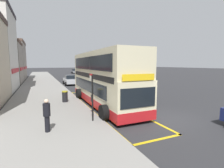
% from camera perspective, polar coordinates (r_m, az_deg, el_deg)
% --- Properties ---
extents(ground_plane, '(260.00, 260.00, 0.00)m').
position_cam_1_polar(ground_plane, '(40.70, -13.23, 1.82)').
color(ground_plane, '#28282B').
extents(pavement_near, '(6.00, 76.00, 0.14)m').
position_cam_1_polar(pavement_near, '(40.03, -23.13, 1.47)').
color(pavement_near, gray).
rests_on(pavement_near, ground).
extents(double_decker_bus, '(3.25, 11.01, 4.40)m').
position_cam_1_polar(double_decker_bus, '(14.01, -3.14, 1.26)').
color(double_decker_bus, beige).
rests_on(double_decker_bus, ground).
extents(bus_bay_markings, '(2.88, 14.53, 0.01)m').
position_cam_1_polar(bus_bay_markings, '(14.21, -3.31, -7.10)').
color(bus_bay_markings, gold).
rests_on(bus_bay_markings, ground).
extents(bus_stop_sign, '(0.09, 0.51, 2.73)m').
position_cam_1_polar(bus_stop_sign, '(9.66, -6.87, -3.24)').
color(bus_stop_sign, black).
rests_on(bus_stop_sign, pavement_near).
extents(terrace_mid, '(7.19, 9.72, 8.61)m').
position_cam_1_polar(terrace_mid, '(44.00, -32.30, 6.94)').
color(terrace_mid, gray).
rests_on(terrace_mid, ground).
extents(parked_car_teal_far, '(2.09, 4.20, 1.62)m').
position_cam_1_polar(parked_car_teal_far, '(27.67, 2.46, 1.38)').
color(parked_car_teal_far, '#196066').
rests_on(parked_car_teal_far, ground).
extents(parked_car_silver_across, '(2.09, 4.20, 1.62)m').
position_cam_1_polar(parked_car_silver_across, '(28.68, -14.15, 1.37)').
color(parked_car_silver_across, '#B2B5BA').
rests_on(parked_car_silver_across, ground).
extents(parked_car_grey_kerbside, '(2.09, 4.20, 1.62)m').
position_cam_1_polar(parked_car_grey_kerbside, '(63.50, -12.80, 4.29)').
color(parked_car_grey_kerbside, slate).
rests_on(parked_car_grey_kerbside, ground).
extents(pedestrian_waiting_near_sign, '(0.34, 0.34, 1.62)m').
position_cam_1_polar(pedestrian_waiting_near_sign, '(8.73, -21.48, -9.62)').
color(pedestrian_waiting_near_sign, black).
rests_on(pedestrian_waiting_near_sign, pavement_near).
extents(litter_bin, '(0.50, 0.50, 0.96)m').
position_cam_1_polar(litter_bin, '(15.11, -15.87, -4.11)').
color(litter_bin, black).
rests_on(litter_bin, pavement_near).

